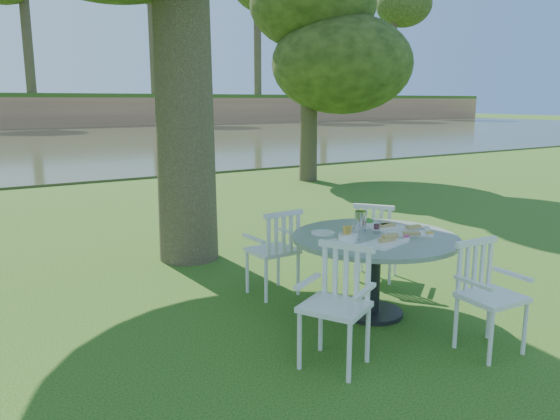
{
  "coord_description": "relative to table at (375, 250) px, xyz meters",
  "views": [
    {
      "loc": [
        -2.98,
        -4.48,
        1.96
      ],
      "look_at": [
        0.0,
        0.2,
        0.85
      ],
      "focal_mm": 35.0,
      "sensor_mm": 36.0,
      "label": 1
    }
  ],
  "objects": [
    {
      "name": "river",
      "position": [
        -0.34,
        23.89,
        -0.63
      ],
      "size": [
        100.0,
        28.0,
        0.12
      ],
      "primitive_type": "cube",
      "color": "#373C23",
      "rests_on": "ground"
    },
    {
      "name": "chair_se",
      "position": [
        0.27,
        -0.98,
        -0.12
      ],
      "size": [
        0.47,
        0.44,
        0.87
      ],
      "rotation": [
        0.0,
        0.0,
        -0.07
      ],
      "color": "white",
      "rests_on": "ground"
    },
    {
      "name": "chair_sw",
      "position": [
        -0.84,
        -0.55,
        -0.1
      ],
      "size": [
        0.59,
        0.6,
        0.9
      ],
      "rotation": [
        0.0,
        0.0,
        -1.09
      ],
      "color": "white",
      "rests_on": "ground"
    },
    {
      "name": "tableware",
      "position": [
        -0.04,
        0.04,
        0.17
      ],
      "size": [
        1.11,
        0.88,
        0.21
      ],
      "color": "white",
      "rests_on": "table"
    },
    {
      "name": "ground",
      "position": [
        -0.34,
        0.89,
        -0.63
      ],
      "size": [
        140.0,
        140.0,
        0.0
      ],
      "primitive_type": "plane",
      "color": "#1D420D",
      "rests_on": "ground"
    },
    {
      "name": "chair_nw",
      "position": [
        -0.49,
        0.89,
        -0.1
      ],
      "size": [
        0.47,
        0.44,
        0.9
      ],
      "rotation": [
        0.0,
        0.0,
        -3.1
      ],
      "color": "white",
      "rests_on": "ground"
    },
    {
      "name": "table",
      "position": [
        0.0,
        0.0,
        0.0
      ],
      "size": [
        1.51,
        1.51,
        0.76
      ],
      "color": "black",
      "rests_on": "ground"
    },
    {
      "name": "chair_ne",
      "position": [
        0.68,
        0.75,
        -0.12
      ],
      "size": [
        0.59,
        0.6,
        0.87
      ],
      "rotation": [
        0.0,
        0.0,
        -4.08
      ],
      "color": "white",
      "rests_on": "ground"
    }
  ]
}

